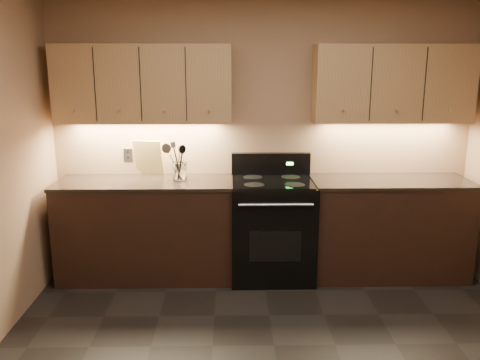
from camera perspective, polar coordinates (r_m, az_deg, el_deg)
wall_back at (r=4.91m, az=2.55°, el=4.98°), size 4.00×0.04×2.60m
counter_left at (r=4.87m, az=-10.42°, el=-5.41°), size 1.62×0.62×0.93m
counter_right at (r=5.03m, az=16.28°, el=-5.14°), size 1.46×0.62×0.93m
stove at (r=4.80m, az=3.64°, el=-5.33°), size 0.76×0.68×1.14m
upper_cab_left at (r=4.77m, az=-10.81°, el=10.56°), size 1.60×0.30×0.70m
upper_cab_right at (r=4.93m, az=16.78°, el=10.32°), size 1.44×0.30×0.70m
outlet_plate at (r=5.02m, az=-12.46°, el=2.79°), size 0.08×0.01×0.12m
utensil_crock at (r=4.72m, az=-6.77°, el=0.93°), size 0.16×0.16×0.16m
cutting_board at (r=4.94m, az=-10.23°, el=2.49°), size 0.29×0.16×0.34m
wooden_spoon at (r=4.71m, az=-7.27°, el=2.09°), size 0.12×0.10×0.32m
black_spoon at (r=4.71m, az=-6.95°, el=2.20°), size 0.12×0.14×0.34m
black_turner at (r=4.67m, az=-6.71°, el=2.31°), size 0.17×0.18×0.37m
steel_spatula at (r=4.71m, az=-6.61°, el=2.26°), size 0.24×0.11×0.35m
steel_skimmer at (r=4.67m, az=-6.54°, el=2.18°), size 0.25×0.14×0.34m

